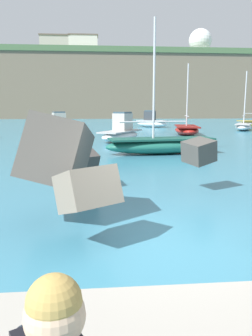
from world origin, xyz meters
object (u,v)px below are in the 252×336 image
object	(u,v)px
boat_mid_left	(187,130)
station_building_west	(83,47)
boat_far_left	(151,122)
station_building_central	(56,48)
boat_far_right	(244,126)
mooring_buoy_middle	(153,125)
boat_far_centre	(161,145)
radar_dome	(200,45)
boat_near_right	(121,132)
boat_mid_right	(59,128)
mooring_buoy_inner	(63,147)

from	to	relation	value
boat_mid_left	station_building_west	size ratio (longest dim) A/B	0.83
boat_far_left	station_building_central	xyz separation A→B (m)	(-17.44, 52.14, 17.53)
boat_far_left	boat_far_right	distance (m)	11.45
mooring_buoy_middle	boat_far_centre	bearing A→B (deg)	-98.67
boat_far_left	station_building_west	xyz separation A→B (m)	(-10.09, 50.76, 17.60)
boat_far_left	radar_dome	distance (m)	61.39
radar_dome	station_building_central	size ratio (longest dim) A/B	1.11
boat_near_right	boat_mid_right	size ratio (longest dim) A/B	1.02
boat_far_centre	mooring_buoy_middle	bearing A→B (deg)	81.33
boat_mid_right	boat_far_left	distance (m)	15.45
boat_mid_left	radar_dome	size ratio (longest dim) A/B	0.73
boat_near_right	radar_dome	bearing A→B (deg)	68.69
boat_near_right	station_building_west	bearing A→B (deg)	94.07
boat_far_left	boat_far_centre	world-z (taller)	boat_far_centre
boat_mid_left	boat_far_left	bearing A→B (deg)	96.47
boat_far_left	boat_far_centre	size ratio (longest dim) A/B	0.60
boat_mid_right	boat_far_left	xyz separation A→B (m)	(10.54, 11.30, 0.02)
mooring_buoy_inner	radar_dome	xyz separation A→B (m)	(31.59, 76.76, 19.69)
boat_mid_left	mooring_buoy_inner	world-z (taller)	boat_mid_left
mooring_buoy_inner	boat_mid_right	bearing A→B (deg)	97.26
boat_far_centre	station_building_central	bearing A→B (deg)	100.28
boat_far_left	mooring_buoy_middle	xyz separation A→B (m)	(0.54, 2.16, -0.45)
boat_far_centre	mooring_buoy_inner	xyz separation A→B (m)	(-5.52, 1.57, -0.28)
boat_far_left	station_building_west	world-z (taller)	station_building_west
boat_near_right	station_building_west	xyz separation A→B (m)	(-4.85, 68.19, 17.60)
station_building_central	mooring_buoy_inner	bearing A→B (deg)	-83.63
boat_far_centre	mooring_buoy_middle	xyz separation A→B (m)	(4.07, 26.72, -0.28)
boat_far_right	radar_dome	size ratio (longest dim) A/B	0.71
boat_far_right	station_building_west	world-z (taller)	station_building_west
station_building_west	radar_dome	bearing A→B (deg)	5.26
mooring_buoy_inner	station_building_central	distance (m)	77.71
radar_dome	station_building_west	size ratio (longest dim) A/B	1.14
mooring_buoy_middle	radar_dome	bearing A→B (deg)	66.91
boat_far_left	mooring_buoy_inner	bearing A→B (deg)	-111.49
boat_near_right	mooring_buoy_inner	size ratio (longest dim) A/B	11.36
mooring_buoy_inner	boat_near_right	bearing A→B (deg)	55.55
boat_far_left	radar_dome	size ratio (longest dim) A/B	0.48
mooring_buoy_inner	mooring_buoy_middle	xyz separation A→B (m)	(9.59, 25.16, 0.00)
boat_mid_right	boat_far_right	size ratio (longest dim) A/B	0.77
mooring_buoy_middle	station_building_west	distance (m)	52.92
boat_far_left	boat_far_right	bearing A→B (deg)	-35.87
station_building_west	boat_mid_left	bearing A→B (deg)	-79.66
boat_far_right	mooring_buoy_middle	xyz separation A→B (m)	(-8.74, 8.87, -0.23)
boat_near_right	mooring_buoy_middle	size ratio (longest dim) A/B	11.36
radar_dome	boat_mid_left	bearing A→B (deg)	-107.86
boat_mid_left	boat_far_left	distance (m)	12.06
boat_far_right	station_building_west	distance (m)	63.21
station_building_west	boat_near_right	bearing A→B (deg)	-85.93
mooring_buoy_inner	station_building_central	xyz separation A→B (m)	(-8.39, 75.13, 17.98)
boat_mid_right	radar_dome	size ratio (longest dim) A/B	0.55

